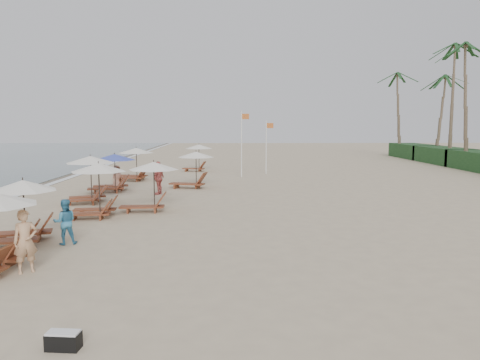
{
  "coord_description": "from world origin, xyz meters",
  "views": [
    {
      "loc": [
        0.44,
        -16.13,
        3.91
      ],
      "look_at": [
        1.0,
        5.46,
        1.3
      ],
      "focal_mm": 34.72,
      "sensor_mm": 36.0,
      "label": 1
    }
  ],
  "objects_px": {
    "beachgoer_near": "(25,241)",
    "beachgoer_far_b": "(117,178)",
    "lounger_station_3": "(87,177)",
    "flag_pole_near": "(242,141)",
    "inland_station_0": "(149,181)",
    "beachgoer_mid_a": "(65,222)",
    "lounger_station_1": "(17,214)",
    "lounger_station_5": "(133,164)",
    "lounger_station_2": "(95,188)",
    "lounger_station_4": "(111,172)",
    "inland_station_2": "(197,154)",
    "duffel_bag": "(63,340)",
    "beachgoer_far_a": "(159,178)",
    "inland_station_1": "(192,167)"
  },
  "relations": [
    {
      "from": "beachgoer_near",
      "to": "beachgoer_far_b",
      "type": "bearing_deg",
      "value": 60.37
    },
    {
      "from": "lounger_station_3",
      "to": "flag_pole_near",
      "type": "xyz_separation_m",
      "value": [
        8.0,
        11.18,
        1.38
      ]
    },
    {
      "from": "lounger_station_3",
      "to": "inland_station_0",
      "type": "bearing_deg",
      "value": -34.38
    },
    {
      "from": "beachgoer_near",
      "to": "beachgoer_mid_a",
      "type": "distance_m",
      "value": 2.91
    },
    {
      "from": "lounger_station_1",
      "to": "lounger_station_3",
      "type": "bearing_deg",
      "value": 90.84
    },
    {
      "from": "lounger_station_5",
      "to": "beachgoer_mid_a",
      "type": "distance_m",
      "value": 17.41
    },
    {
      "from": "lounger_station_2",
      "to": "lounger_station_4",
      "type": "xyz_separation_m",
      "value": [
        -1.2,
        7.5,
        -0.11
      ]
    },
    {
      "from": "lounger_station_1",
      "to": "inland_station_0",
      "type": "bearing_deg",
      "value": 59.86
    },
    {
      "from": "inland_station_2",
      "to": "duffel_bag",
      "type": "relative_size",
      "value": 4.3
    },
    {
      "from": "lounger_station_2",
      "to": "beachgoer_far_a",
      "type": "distance_m",
      "value": 6.55
    },
    {
      "from": "flag_pole_near",
      "to": "lounger_station_1",
      "type": "bearing_deg",
      "value": -112.31
    },
    {
      "from": "beachgoer_far_a",
      "to": "inland_station_1",
      "type": "bearing_deg",
      "value": 166.05
    },
    {
      "from": "lounger_station_5",
      "to": "inland_station_2",
      "type": "xyz_separation_m",
      "value": [
        4.01,
        6.29,
        0.3
      ]
    },
    {
      "from": "lounger_station_3",
      "to": "inland_station_1",
      "type": "relative_size",
      "value": 0.9
    },
    {
      "from": "lounger_station_1",
      "to": "inland_station_0",
      "type": "distance_m",
      "value": 6.59
    },
    {
      "from": "duffel_bag",
      "to": "beachgoer_near",
      "type": "bearing_deg",
      "value": 119.83
    },
    {
      "from": "inland_station_1",
      "to": "inland_station_2",
      "type": "distance_m",
      "value": 10.25
    },
    {
      "from": "flag_pole_near",
      "to": "lounger_station_3",
      "type": "bearing_deg",
      "value": -125.59
    },
    {
      "from": "inland_station_2",
      "to": "beachgoer_near",
      "type": "relative_size",
      "value": 1.54
    },
    {
      "from": "lounger_station_3",
      "to": "inland_station_1",
      "type": "xyz_separation_m",
      "value": [
        4.74,
        5.36,
        -0.01
      ]
    },
    {
      "from": "beachgoer_near",
      "to": "lounger_station_2",
      "type": "bearing_deg",
      "value": 57.77
    },
    {
      "from": "beachgoer_near",
      "to": "duffel_bag",
      "type": "height_order",
      "value": "beachgoer_near"
    },
    {
      "from": "lounger_station_4",
      "to": "beachgoer_mid_a",
      "type": "height_order",
      "value": "lounger_station_4"
    },
    {
      "from": "lounger_station_4",
      "to": "duffel_bag",
      "type": "relative_size",
      "value": 4.57
    },
    {
      "from": "lounger_station_4",
      "to": "beachgoer_near",
      "type": "xyz_separation_m",
      "value": [
        1.46,
        -14.88,
        -0.28
      ]
    },
    {
      "from": "inland_station_0",
      "to": "beachgoer_far_b",
      "type": "xyz_separation_m",
      "value": [
        -3.04,
        6.81,
        -0.63
      ]
    },
    {
      "from": "duffel_bag",
      "to": "beachgoer_far_b",
      "type": "bearing_deg",
      "value": 100.67
    },
    {
      "from": "beachgoer_mid_a",
      "to": "beachgoer_far_b",
      "type": "relative_size",
      "value": 1.0
    },
    {
      "from": "lounger_station_4",
      "to": "beachgoer_mid_a",
      "type": "bearing_deg",
      "value": -82.96
    },
    {
      "from": "lounger_station_4",
      "to": "inland_station_1",
      "type": "xyz_separation_m",
      "value": [
        4.57,
        1.42,
        0.17
      ]
    },
    {
      "from": "lounger_station_1",
      "to": "lounger_station_3",
      "type": "relative_size",
      "value": 1.0
    },
    {
      "from": "inland_station_2",
      "to": "lounger_station_4",
      "type": "bearing_deg",
      "value": -109.83
    },
    {
      "from": "beachgoer_far_b",
      "to": "beachgoer_far_a",
      "type": "bearing_deg",
      "value": -85.0
    },
    {
      "from": "inland_station_2",
      "to": "lounger_station_3",
      "type": "bearing_deg",
      "value": -105.67
    },
    {
      "from": "lounger_station_3",
      "to": "lounger_station_5",
      "type": "bearing_deg",
      "value": 87.75
    },
    {
      "from": "inland_station_0",
      "to": "inland_station_2",
      "type": "xyz_separation_m",
      "value": [
        0.95,
        17.95,
        0.08
      ]
    },
    {
      "from": "lounger_station_2",
      "to": "flag_pole_near",
      "type": "xyz_separation_m",
      "value": [
        6.63,
        14.74,
        1.45
      ]
    },
    {
      "from": "flag_pole_near",
      "to": "beachgoer_far_a",
      "type": "bearing_deg",
      "value": -120.14
    },
    {
      "from": "lounger_station_4",
      "to": "lounger_station_3",
      "type": "bearing_deg",
      "value": -92.46
    },
    {
      "from": "lounger_station_5",
      "to": "flag_pole_near",
      "type": "xyz_separation_m",
      "value": [
        7.63,
        1.85,
        1.53
      ]
    },
    {
      "from": "beachgoer_near",
      "to": "beachgoer_far_b",
      "type": "relative_size",
      "value": 1.13
    },
    {
      "from": "lounger_station_1",
      "to": "lounger_station_5",
      "type": "bearing_deg",
      "value": 89.18
    },
    {
      "from": "beachgoer_far_a",
      "to": "beachgoer_far_b",
      "type": "distance_m",
      "value": 3.23
    },
    {
      "from": "lounger_station_4",
      "to": "beachgoer_near",
      "type": "height_order",
      "value": "lounger_station_4"
    },
    {
      "from": "inland_station_1",
      "to": "lounger_station_1",
      "type": "bearing_deg",
      "value": -109.02
    },
    {
      "from": "duffel_bag",
      "to": "lounger_station_5",
      "type": "bearing_deg",
      "value": 98.62
    },
    {
      "from": "lounger_station_1",
      "to": "inland_station_2",
      "type": "bearing_deg",
      "value": 79.79
    },
    {
      "from": "beachgoer_far_b",
      "to": "inland_station_1",
      "type": "bearing_deg",
      "value": -41.05
    },
    {
      "from": "lounger_station_4",
      "to": "beachgoer_far_b",
      "type": "height_order",
      "value": "lounger_station_4"
    },
    {
      "from": "inland_station_0",
      "to": "duffel_bag",
      "type": "xyz_separation_m",
      "value": [
        0.67,
        -12.88,
        -1.21
      ]
    }
  ]
}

